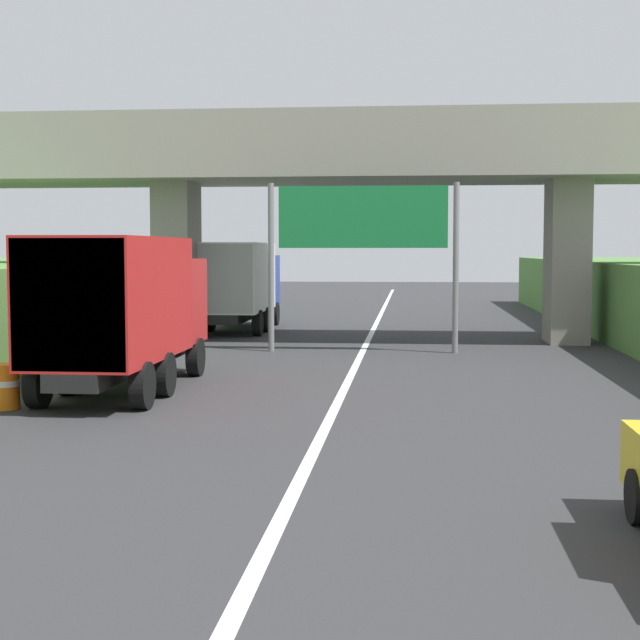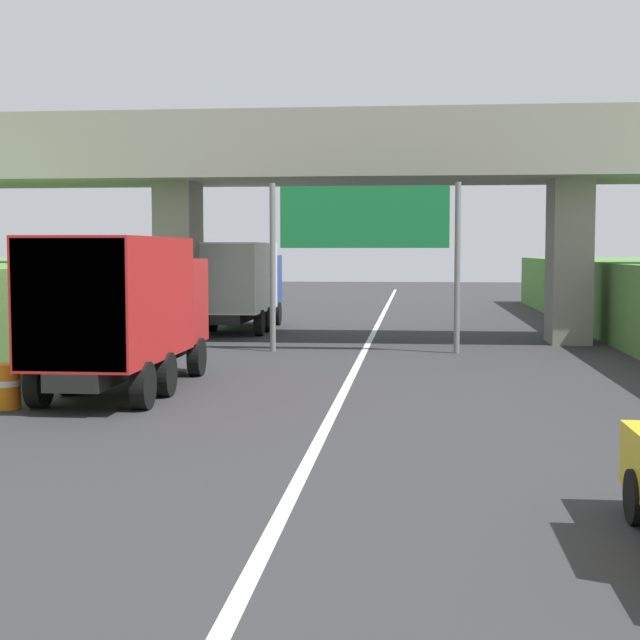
# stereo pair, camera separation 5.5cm
# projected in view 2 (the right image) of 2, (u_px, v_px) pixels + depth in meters

# --- Properties ---
(lane_centre_stripe) EXTENTS (0.20, 101.48, 0.01)m
(lane_centre_stripe) POSITION_uv_depth(u_px,v_px,m) (356.00, 368.00, 25.47)
(lane_centre_stripe) COLOR white
(lane_centre_stripe) RESTS_ON ground
(overpass_bridge) EXTENTS (40.00, 4.80, 7.73)m
(overpass_bridge) POSITION_uv_depth(u_px,v_px,m) (370.00, 173.00, 32.67)
(overpass_bridge) COLOR gray
(overpass_bridge) RESTS_ON ground
(overhead_highway_sign) EXTENTS (5.88, 0.18, 5.23)m
(overhead_highway_sign) POSITION_uv_depth(u_px,v_px,m) (364.00, 228.00, 29.15)
(overhead_highway_sign) COLOR slate
(overhead_highway_sign) RESTS_ON ground
(truck_red) EXTENTS (2.44, 7.30, 3.44)m
(truck_red) POSITION_uv_depth(u_px,v_px,m) (124.00, 305.00, 21.06)
(truck_red) COLOR black
(truck_red) RESTS_ON ground
(truck_blue) EXTENTS (2.44, 7.30, 3.44)m
(truck_blue) POSITION_uv_depth(u_px,v_px,m) (242.00, 281.00, 37.26)
(truck_blue) COLOR black
(truck_blue) RESTS_ON ground
(construction_barrel_3) EXTENTS (0.57, 0.57, 0.90)m
(construction_barrel_3) POSITION_uv_depth(u_px,v_px,m) (6.00, 386.00, 18.89)
(construction_barrel_3) COLOR orange
(construction_barrel_3) RESTS_ON ground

